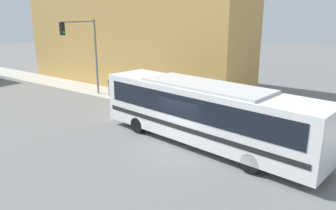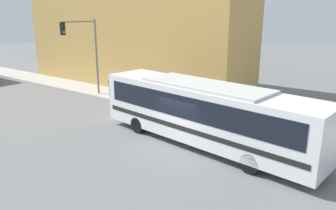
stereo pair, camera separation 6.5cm
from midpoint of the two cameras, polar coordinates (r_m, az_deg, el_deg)
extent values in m
plane|color=slate|center=(16.60, 1.47, -7.58)|extent=(120.00, 120.00, 0.00)
cube|color=#B7B2A8|center=(34.71, -20.59, 4.05)|extent=(2.86, 70.00, 0.14)
cube|color=tan|center=(30.91, -6.18, 15.37)|extent=(6.00, 22.24, 12.71)
cube|color=white|center=(16.59, 6.43, -1.30)|extent=(4.03, 12.39, 2.70)
cube|color=black|center=(16.45, 6.48, 0.31)|extent=(3.95, 11.43, 1.11)
cube|color=black|center=(16.77, 6.37, -3.24)|extent=(4.01, 11.91, 0.24)
cube|color=silver|center=(16.23, 6.58, 3.42)|extent=(3.16, 6.93, 0.16)
cylinder|color=black|center=(20.13, -0.29, -1.90)|extent=(0.39, 0.93, 0.91)
cylinder|color=black|center=(18.62, -5.19, -3.47)|extent=(0.39, 0.93, 0.91)
cylinder|color=black|center=(16.37, 18.23, -7.05)|extent=(0.39, 0.93, 0.91)
cylinder|color=black|center=(14.47, 14.24, -9.82)|extent=(0.39, 0.93, 0.91)
cylinder|color=#999999|center=(21.80, 3.61, -0.71)|extent=(0.21, 0.21, 0.49)
sphere|color=#999999|center=(21.72, 3.63, 0.06)|extent=(0.20, 0.20, 0.20)
cylinder|color=#999999|center=(21.74, 3.87, -0.70)|extent=(0.09, 0.12, 0.09)
cylinder|color=slate|center=(27.06, -12.25, 8.11)|extent=(0.16, 0.16, 5.92)
cylinder|color=slate|center=(25.81, -15.34, 13.82)|extent=(3.20, 0.11, 0.11)
cube|color=black|center=(24.97, -17.82, 12.54)|extent=(0.30, 0.24, 0.90)
sphere|color=#19D83F|center=(24.87, -17.58, 12.03)|extent=(0.18, 0.18, 0.18)
cylinder|color=slate|center=(26.36, -10.13, 2.67)|extent=(0.06, 0.06, 1.08)
cylinder|color=#4C4C51|center=(26.22, -10.20, 4.05)|extent=(0.14, 0.14, 0.22)
cylinder|color=slate|center=(22.93, 1.32, 0.61)|extent=(0.28, 0.28, 0.84)
cylinder|color=#2659A5|center=(22.74, 1.33, 2.47)|extent=(0.34, 0.34, 0.70)
sphere|color=tan|center=(22.64, 1.34, 3.61)|extent=(0.23, 0.23, 0.23)
cylinder|color=slate|center=(26.24, -5.95, 2.44)|extent=(0.28, 0.28, 0.79)
cylinder|color=#B22D33|center=(26.08, -5.99, 3.98)|extent=(0.34, 0.34, 0.65)
sphere|color=tan|center=(26.00, -6.02, 4.92)|extent=(0.21, 0.21, 0.21)
camera|label=1|loc=(0.03, -89.90, 0.03)|focal=35.00mm
camera|label=2|loc=(0.03, 90.10, -0.03)|focal=35.00mm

